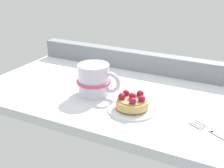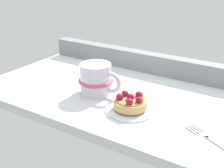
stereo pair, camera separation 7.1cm
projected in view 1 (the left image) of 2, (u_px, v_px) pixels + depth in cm
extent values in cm
cube|color=silver|center=(130.00, 99.00, 84.11)|extent=(85.97, 43.21, 2.50)
cube|color=gray|center=(155.00, 63.00, 98.48)|extent=(84.25, 4.09, 6.21)
cylinder|color=silver|center=(132.00, 108.00, 75.00)|extent=(12.15, 12.15, 1.00)
cylinder|color=silver|center=(132.00, 109.00, 75.10)|extent=(6.68, 6.68, 0.50)
cylinder|color=tan|center=(132.00, 103.00, 74.44)|extent=(8.15, 8.15, 1.88)
cylinder|color=#AB854F|center=(132.00, 99.00, 74.02)|extent=(7.17, 7.17, 0.30)
sphere|color=maroon|center=(132.00, 96.00, 73.72)|extent=(1.77, 1.77, 1.77)
sphere|color=maroon|center=(142.00, 99.00, 72.49)|extent=(1.74, 1.74, 1.74)
sphere|color=maroon|center=(140.00, 94.00, 75.40)|extent=(1.85, 1.85, 1.85)
sphere|color=maroon|center=(126.00, 93.00, 75.71)|extent=(1.73, 1.73, 1.73)
sphere|color=maroon|center=(122.00, 97.00, 73.61)|extent=(1.81, 1.81, 1.81)
sphere|color=maroon|center=(133.00, 101.00, 71.32)|extent=(1.71, 1.71, 1.71)
cylinder|color=silver|center=(94.00, 79.00, 82.60)|extent=(8.59, 8.59, 8.53)
torus|color=#C64C70|center=(94.00, 81.00, 82.83)|extent=(9.66, 9.66, 1.02)
torus|color=silver|center=(110.00, 83.00, 80.44)|extent=(5.97, 1.19, 5.97)
cube|color=#B7B7BC|center=(211.00, 131.00, 65.58)|extent=(1.32, 1.06, 0.60)
cube|color=#B7B7BC|center=(202.00, 123.00, 68.82)|extent=(3.19, 1.88, 0.60)
cube|color=#B7B7BC|center=(199.00, 124.00, 68.44)|extent=(3.19, 1.88, 0.60)
cube|color=#B7B7BC|center=(197.00, 125.00, 68.06)|extent=(3.19, 1.88, 0.60)
cube|color=#B7B7BC|center=(195.00, 126.00, 67.67)|extent=(3.19, 1.88, 0.60)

